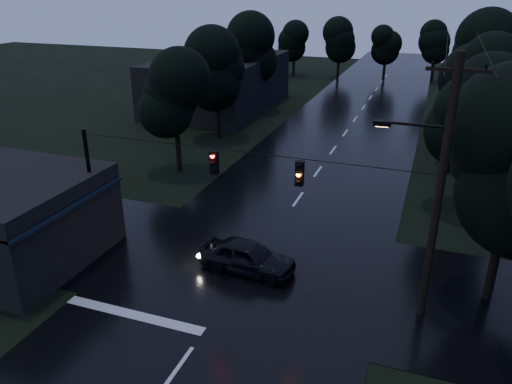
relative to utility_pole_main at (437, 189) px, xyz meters
The scene contains 14 objects.
main_road 21.06m from the utility_pole_main, 111.30° to the left, with size 12.00×120.00×0.02m, color black.
cross_street 9.14m from the utility_pole_main, behind, with size 60.00×9.00×0.02m, color black.
building_far_left 36.15m from the utility_pole_main, 126.44° to the left, with size 10.00×16.00×5.00m, color black.
utility_pole_main is the anchor object (origin of this frame).
utility_pole_far 17.08m from the utility_pole_main, 87.00° to the left, with size 2.00×0.30×7.50m.
anchor_pole_left 15.08m from the utility_pole_main, behind, with size 0.18×0.18×6.00m, color black.
span_signals 6.85m from the utility_pole_main, behind, with size 15.00×0.37×1.12m.
tree_left_a 19.76m from the utility_pole_main, 146.16° to the left, with size 3.92×3.92×8.26m.
tree_left_b 25.50m from the utility_pole_main, 131.84° to the left, with size 4.20×4.20×8.85m.
tree_left_c 33.94m from the utility_pole_main, 121.27° to the left, with size 4.48×4.48×9.44m.
tree_right_a 11.12m from the utility_pole_main, 81.77° to the left, with size 4.20×4.20×8.85m.
tree_right_b 19.14m from the utility_pole_main, 83.42° to the left, with size 4.48×4.48×9.44m.
tree_right_c 29.16m from the utility_pole_main, 84.50° to the left, with size 4.76×4.76×10.03m.
car 8.68m from the utility_pole_main, behind, with size 1.73×4.31×1.47m, color black.
Camera 1 is at (6.97, -6.41, 12.02)m, focal length 35.00 mm.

